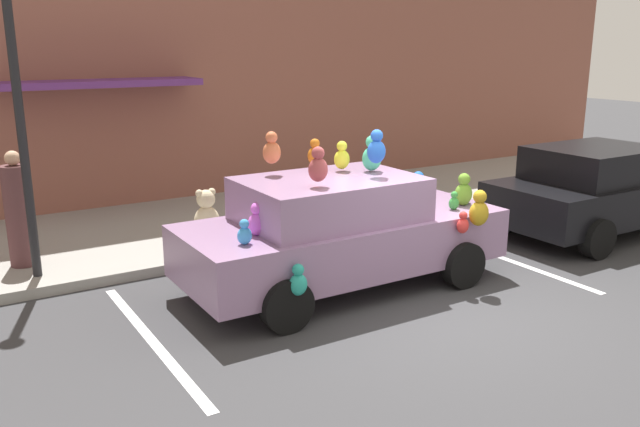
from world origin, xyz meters
name	(u,v)px	position (x,y,z in m)	size (l,w,h in m)	color
ground_plane	(438,308)	(0.00, 0.00, 0.00)	(60.00, 60.00, 0.00)	#38383A
sidewalk	(260,217)	(0.00, 5.00, 0.07)	(24.00, 4.00, 0.15)	gray
storefront_building	(209,46)	(-0.02, 7.14, 3.19)	(24.00, 1.25, 6.40)	brown
parking_stripe_front	(502,258)	(2.21, 1.00, 0.00)	(0.12, 3.60, 0.01)	silver
parking_stripe_rear	(152,340)	(-3.38, 1.00, 0.00)	(0.12, 3.60, 0.01)	silver
plush_covered_car	(341,230)	(-0.63, 1.29, 0.81)	(4.43, 2.13, 2.17)	gray
parked_sedan_behind	(599,189)	(4.65, 1.14, 0.79)	(4.08, 2.05, 1.54)	black
teddy_bear_on_sidewalk	(207,215)	(-1.48, 3.98, 0.53)	(0.43, 0.36, 0.82)	beige
street_lamp_post	(16,87)	(-4.17, 3.50, 2.71)	(0.28, 0.28, 4.23)	black
pedestrian_walking_past	(19,214)	(-4.25, 4.09, 0.91)	(0.37, 0.37, 1.66)	brown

